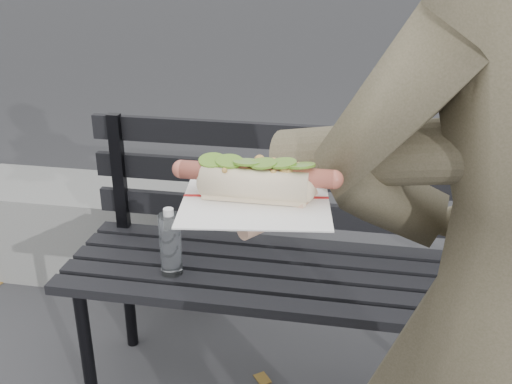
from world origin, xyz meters
TOP-DOWN VIEW (x-y plane):
  - park_bench at (-0.06, 0.95)m, footprint 1.50×0.44m
  - concrete_block at (-1.02, 1.55)m, footprint 1.20×0.40m
  - held_hotdog at (0.12, 0.10)m, footprint 0.62×0.30m

SIDE VIEW (x-z plane):
  - concrete_block at x=-1.02m, z-range 0.00..0.40m
  - park_bench at x=-0.06m, z-range 0.08..0.96m
  - held_hotdog at x=0.12m, z-range 1.03..1.23m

